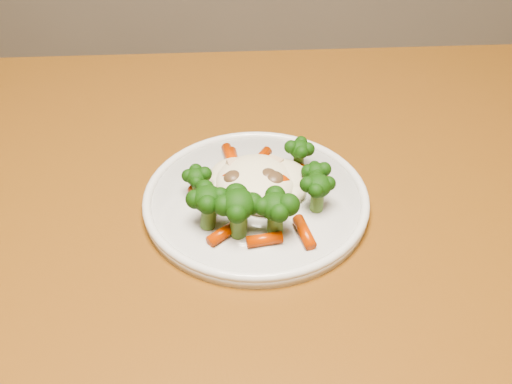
% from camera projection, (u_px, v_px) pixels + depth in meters
% --- Properties ---
extents(dining_table, '(1.37, 0.96, 0.75)m').
position_uv_depth(dining_table, '(227.00, 311.00, 0.70)').
color(dining_table, brown).
rests_on(dining_table, ground).
extents(plate, '(0.24, 0.24, 0.01)m').
position_uv_depth(plate, '(256.00, 202.00, 0.70)').
color(plate, silver).
rests_on(plate, dining_table).
extents(meal, '(0.17, 0.17, 0.05)m').
position_uv_depth(meal, '(257.00, 189.00, 0.68)').
color(meal, '#F4E9C3').
rests_on(meal, plate).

